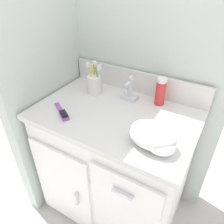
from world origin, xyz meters
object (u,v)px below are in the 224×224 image
object	(u,v)px
shaving_cream_can	(161,91)
hand_towel	(154,137)
hairbrush	(63,113)
toothbrush_cup	(94,84)

from	to	relation	value
shaving_cream_can	hand_towel	xyz separation A→B (m)	(0.10, -0.33, -0.03)
shaving_cream_can	hand_towel	distance (m)	0.35
hairbrush	hand_towel	size ratio (longest dim) A/B	0.77
toothbrush_cup	hairbrush	xyz separation A→B (m)	(-0.01, -0.27, -0.05)
toothbrush_cup	shaving_cream_can	size ratio (longest dim) A/B	1.25
toothbrush_cup	shaving_cream_can	xyz separation A→B (m)	(0.37, 0.08, 0.02)
shaving_cream_can	hairbrush	distance (m)	0.52
hairbrush	hand_towel	xyz separation A→B (m)	(0.48, 0.01, 0.04)
hairbrush	shaving_cream_can	bearing A→B (deg)	73.94
shaving_cream_can	hand_towel	bearing A→B (deg)	-73.39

